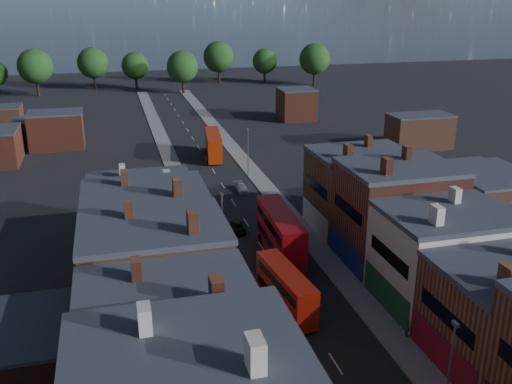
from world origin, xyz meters
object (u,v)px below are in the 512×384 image
ped_1 (231,310)px  ped_3 (407,328)px  bus_0 (286,289)px  bus_1 (280,232)px  car_2 (238,228)px  car_3 (241,188)px  bus_2 (213,145)px

ped_1 → ped_3: 16.28m
bus_0 → ped_1: 5.74m
ped_3 → ped_1: bearing=69.9°
bus_1 → ped_1: size_ratio=7.01×
bus_0 → bus_1: bus_1 is taller
car_2 → car_3: 15.78m
bus_2 → car_2: bearing=-88.7°
car_2 → ped_3: size_ratio=2.48×
bus_1 → car_2: bearing=114.0°
bus_2 → car_3: bus_2 is taller
car_3 → bus_1: bearing=-94.6°
bus_0 → car_3: 35.47m
bus_1 → ped_3: 20.28m
bus_2 → ped_1: (-8.58, -55.23, -1.58)m
bus_2 → car_3: size_ratio=2.81×
bus_2 → car_2: 35.01m
bus_1 → car_3: bearing=90.1°
car_3 → ped_1: size_ratio=2.24×
bus_1 → car_2: 9.03m
bus_2 → car_3: (0.78, -19.55, -2.02)m
car_2 → ped_3: bearing=-65.5°
ped_1 → bus_1: bearing=-139.8°
bus_1 → car_3: bus_1 is taller
car_2 → ped_3: ped_3 is taller
bus_0 → bus_2: 54.85m
car_2 → car_3: bearing=80.6°
bus_1 → bus_2: bus_1 is taller
bus_0 → car_2: bearing=84.0°
car_3 → ped_1: bearing=-107.4°
ped_1 → bus_0: bearing=169.7°
bus_0 → ped_1: size_ratio=5.61×
bus_0 → car_3: size_ratio=2.50×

